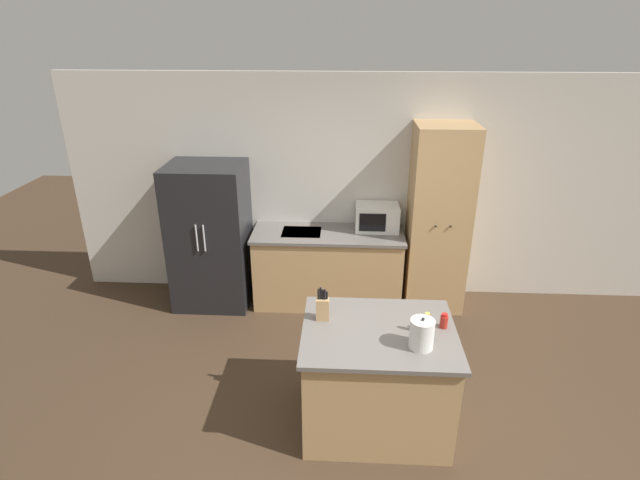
# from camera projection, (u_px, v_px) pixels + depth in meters

# --- Properties ---
(ground_plane) EXTENTS (14.00, 14.00, 0.00)m
(ground_plane) POSITION_uv_depth(u_px,v_px,m) (385.00, 424.00, 4.16)
(ground_plane) COLOR #423021
(wall_back) EXTENTS (7.20, 0.06, 2.60)m
(wall_back) POSITION_uv_depth(u_px,v_px,m) (378.00, 189.00, 5.77)
(wall_back) COLOR beige
(wall_back) RESTS_ON ground_plane
(refrigerator) EXTENTS (0.85, 0.74, 1.67)m
(refrigerator) POSITION_uv_depth(u_px,v_px,m) (210.00, 236.00, 5.70)
(refrigerator) COLOR black
(refrigerator) RESTS_ON ground_plane
(back_counter) EXTENTS (1.72, 0.66, 0.89)m
(back_counter) POSITION_uv_depth(u_px,v_px,m) (328.00, 267.00, 5.83)
(back_counter) COLOR tan
(back_counter) RESTS_ON ground_plane
(pantry_cabinet) EXTENTS (0.65, 0.59, 2.11)m
(pantry_cabinet) POSITION_uv_depth(u_px,v_px,m) (438.00, 220.00, 5.55)
(pantry_cabinet) COLOR tan
(pantry_cabinet) RESTS_ON ground_plane
(kitchen_island) EXTENTS (1.19, 0.97, 0.89)m
(kitchen_island) POSITION_uv_depth(u_px,v_px,m) (377.00, 377.00, 4.02)
(kitchen_island) COLOR tan
(kitchen_island) RESTS_ON ground_plane
(microwave) EXTENTS (0.49, 0.34, 0.30)m
(microwave) POSITION_uv_depth(u_px,v_px,m) (377.00, 217.00, 5.68)
(microwave) COLOR white
(microwave) RESTS_ON back_counter
(knife_block) EXTENTS (0.10, 0.07, 0.28)m
(knife_block) POSITION_uv_depth(u_px,v_px,m) (323.00, 308.00, 3.95)
(knife_block) COLOR tan
(knife_block) RESTS_ON kitchen_island
(spice_bottle_tall_dark) EXTENTS (0.06, 0.06, 0.12)m
(spice_bottle_tall_dark) POSITION_uv_depth(u_px,v_px,m) (444.00, 321.00, 3.86)
(spice_bottle_tall_dark) COLOR #B2281E
(spice_bottle_tall_dark) RESTS_ON kitchen_island
(spice_bottle_short_red) EXTENTS (0.04, 0.04, 0.11)m
(spice_bottle_short_red) POSITION_uv_depth(u_px,v_px,m) (412.00, 324.00, 3.83)
(spice_bottle_short_red) COLOR #563319
(spice_bottle_short_red) RESTS_ON kitchen_island
(spice_bottle_amber_oil) EXTENTS (0.05, 0.05, 0.09)m
(spice_bottle_amber_oil) POSITION_uv_depth(u_px,v_px,m) (427.00, 318.00, 3.92)
(spice_bottle_amber_oil) COLOR #B2281E
(spice_bottle_amber_oil) RESTS_ON kitchen_island
(spice_bottle_green_herb) EXTENTS (0.04, 0.04, 0.09)m
(spice_bottle_green_herb) POSITION_uv_depth(u_px,v_px,m) (420.00, 324.00, 3.85)
(spice_bottle_green_herb) COLOR #563319
(spice_bottle_green_herb) RESTS_ON kitchen_island
(kettle) EXTENTS (0.18, 0.18, 0.25)m
(kettle) POSITION_uv_depth(u_px,v_px,m) (422.00, 334.00, 3.60)
(kettle) COLOR white
(kettle) RESTS_ON kitchen_island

